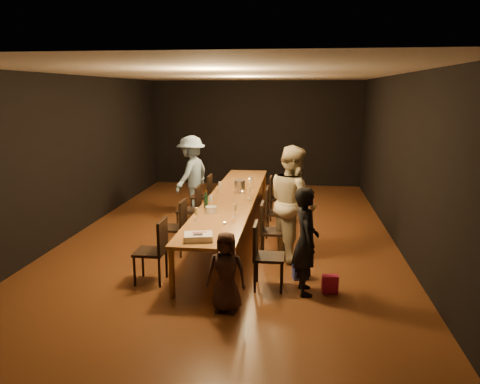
# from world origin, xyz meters

# --- Properties ---
(ground) EXTENTS (10.00, 10.00, 0.00)m
(ground) POSITION_xyz_m (0.00, 0.00, 0.00)
(ground) COLOR #4D2F13
(ground) RESTS_ON ground
(room_shell) EXTENTS (6.04, 10.04, 3.02)m
(room_shell) POSITION_xyz_m (0.00, 0.00, 2.08)
(room_shell) COLOR black
(room_shell) RESTS_ON ground
(table) EXTENTS (0.90, 6.00, 0.75)m
(table) POSITION_xyz_m (0.00, 0.00, 0.70)
(table) COLOR #915F2A
(table) RESTS_ON ground
(chair_right_0) EXTENTS (0.42, 0.42, 0.93)m
(chair_right_0) POSITION_xyz_m (0.85, -2.40, 0.47)
(chair_right_0) COLOR black
(chair_right_0) RESTS_ON ground
(chair_right_1) EXTENTS (0.42, 0.42, 0.93)m
(chair_right_1) POSITION_xyz_m (0.85, -1.20, 0.47)
(chair_right_1) COLOR black
(chair_right_1) RESTS_ON ground
(chair_right_2) EXTENTS (0.42, 0.42, 0.93)m
(chair_right_2) POSITION_xyz_m (0.85, 0.00, 0.47)
(chair_right_2) COLOR black
(chair_right_2) RESTS_ON ground
(chair_right_3) EXTENTS (0.42, 0.42, 0.93)m
(chair_right_3) POSITION_xyz_m (0.85, 1.20, 0.47)
(chair_right_3) COLOR black
(chair_right_3) RESTS_ON ground
(chair_left_0) EXTENTS (0.42, 0.42, 0.93)m
(chair_left_0) POSITION_xyz_m (-0.85, -2.40, 0.47)
(chair_left_0) COLOR black
(chair_left_0) RESTS_ON ground
(chair_left_1) EXTENTS (0.42, 0.42, 0.93)m
(chair_left_1) POSITION_xyz_m (-0.85, -1.20, 0.47)
(chair_left_1) COLOR black
(chair_left_1) RESTS_ON ground
(chair_left_2) EXTENTS (0.42, 0.42, 0.93)m
(chair_left_2) POSITION_xyz_m (-0.85, 0.00, 0.47)
(chair_left_2) COLOR black
(chair_left_2) RESTS_ON ground
(chair_left_3) EXTENTS (0.42, 0.42, 0.93)m
(chair_left_3) POSITION_xyz_m (-0.85, 1.20, 0.47)
(chair_left_3) COLOR black
(chair_left_3) RESTS_ON ground
(woman_birthday) EXTENTS (0.44, 0.59, 1.47)m
(woman_birthday) POSITION_xyz_m (1.35, -2.50, 0.74)
(woman_birthday) COLOR black
(woman_birthday) RESTS_ON ground
(woman_tan) EXTENTS (1.02, 1.12, 1.86)m
(woman_tan) POSITION_xyz_m (1.15, -1.12, 0.93)
(woman_tan) COLOR beige
(woman_tan) RESTS_ON ground
(man_blue) EXTENTS (0.96, 1.26, 1.73)m
(man_blue) POSITION_xyz_m (-1.15, 1.60, 0.87)
(man_blue) COLOR #8DB7DA
(man_blue) RESTS_ON ground
(child) EXTENTS (0.52, 0.35, 1.02)m
(child) POSITION_xyz_m (0.37, -3.16, 0.51)
(child) COLOR #392620
(child) RESTS_ON ground
(gift_bag_red) EXTENTS (0.22, 0.14, 0.25)m
(gift_bag_red) POSITION_xyz_m (1.69, -2.48, 0.13)
(gift_bag_red) COLOR #CD1E56
(gift_bag_red) RESTS_ON ground
(gift_bag_blue) EXTENTS (0.26, 0.20, 0.28)m
(gift_bag_blue) POSITION_xyz_m (1.29, -2.02, 0.14)
(gift_bag_blue) COLOR #263BA7
(gift_bag_blue) RESTS_ON ground
(birthday_cake) EXTENTS (0.43, 0.37, 0.09)m
(birthday_cake) POSITION_xyz_m (-0.08, -2.67, 0.79)
(birthday_cake) COLOR white
(birthday_cake) RESTS_ON table
(plate_stack) EXTENTS (0.20, 0.20, 0.11)m
(plate_stack) POSITION_xyz_m (-0.17, -1.25, 0.80)
(plate_stack) COLOR silver
(plate_stack) RESTS_ON table
(champagne_bottle) EXTENTS (0.08, 0.08, 0.31)m
(champagne_bottle) POSITION_xyz_m (-0.32, -0.95, 0.91)
(champagne_bottle) COLOR black
(champagne_bottle) RESTS_ON table
(ice_bucket) EXTENTS (0.23, 0.23, 0.23)m
(ice_bucket) POSITION_xyz_m (0.09, 0.41, 0.87)
(ice_bucket) COLOR silver
(ice_bucket) RESTS_ON table
(wineglass_0) EXTENTS (0.06, 0.06, 0.21)m
(wineglass_0) POSITION_xyz_m (-0.31, -1.75, 0.85)
(wineglass_0) COLOR beige
(wineglass_0) RESTS_ON table
(wineglass_1) EXTENTS (0.06, 0.06, 0.21)m
(wineglass_1) POSITION_xyz_m (0.24, -1.45, 0.85)
(wineglass_1) COLOR beige
(wineglass_1) RESTS_ON table
(wineglass_2) EXTENTS (0.06, 0.06, 0.21)m
(wineglass_2) POSITION_xyz_m (-0.25, -0.85, 0.85)
(wineglass_2) COLOR silver
(wineglass_2) RESTS_ON table
(wineglass_3) EXTENTS (0.06, 0.06, 0.21)m
(wineglass_3) POSITION_xyz_m (0.34, -0.17, 0.85)
(wineglass_3) COLOR beige
(wineglass_3) RESTS_ON table
(wineglass_4) EXTENTS (0.06, 0.06, 0.21)m
(wineglass_4) POSITION_xyz_m (-0.29, 0.35, 0.85)
(wineglass_4) COLOR silver
(wineglass_4) RESTS_ON table
(wineglass_5) EXTENTS (0.06, 0.06, 0.21)m
(wineglass_5) POSITION_xyz_m (0.26, 0.98, 0.85)
(wineglass_5) COLOR silver
(wineglass_5) RESTS_ON table
(tealight_near) EXTENTS (0.05, 0.05, 0.03)m
(tealight_near) POSITION_xyz_m (0.15, -1.89, 0.77)
(tealight_near) COLOR #B2B7B2
(tealight_near) RESTS_ON table
(tealight_mid) EXTENTS (0.05, 0.05, 0.03)m
(tealight_mid) POSITION_xyz_m (0.15, 0.33, 0.77)
(tealight_mid) COLOR #B2B7B2
(tealight_mid) RESTS_ON table
(tealight_far) EXTENTS (0.05, 0.05, 0.03)m
(tealight_far) POSITION_xyz_m (0.15, 1.67, 0.77)
(tealight_far) COLOR #B2B7B2
(tealight_far) RESTS_ON table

